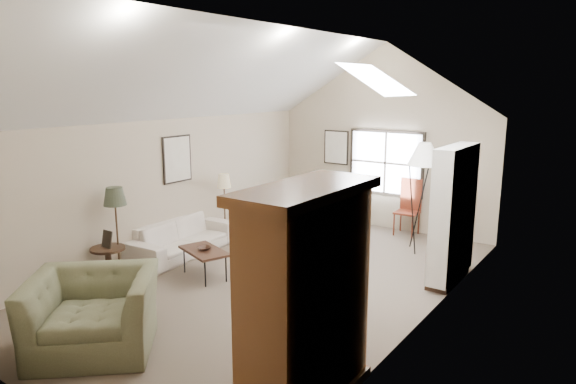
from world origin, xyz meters
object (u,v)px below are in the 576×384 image
Objects in this scene: armchair_near at (93,313)px; coffee_table at (205,263)px; armoire at (306,298)px; side_chair at (407,207)px; sofa at (182,237)px; armchair_far at (334,212)px; side_table at (109,264)px.

coffee_table is (-0.58, 2.47, -0.23)m from armchair_near.
armoire is 2.76m from armchair_near.
sofa is at bearing -131.49° from side_chair.
armchair_near is at bearing -167.13° from armoire.
armchair_far is at bearing 49.48° from armchair_near.
armoire is 2.40× the size of coffee_table.
armchair_near is 6.80m from side_chair.
sofa is 1.60m from side_table.
coffee_table is (1.18, -0.61, -0.09)m from sofa.
coffee_table is at bearing 61.44° from armchair_near.
side_table is (-1.63, -4.42, -0.18)m from armchair_far.
armoire is 1.86× the size of side_chair.
armchair_far is at bearing 69.81° from side_table.
armchair_near is at bearing 112.91° from armchair_far.
side_chair is at bearing 67.39° from coffee_table.
armchair_near is (-2.62, -0.60, -0.64)m from armoire.
side_chair reaches higher than sofa.
sofa reaches higher than side_table.
armoire is at bearing -28.94° from armchair_near.
side_chair is at bearing 103.28° from armoire.
armoire reaches higher than sofa.
armchair_near is at bearing -76.76° from coffee_table.
armoire is at bearing -79.11° from side_chair.
armoire is 5.09m from sofa.
armoire reaches higher than side_table.
armchair_near is (1.76, -3.08, 0.14)m from sofa.
sofa is 3.99× the size of side_table.
armchair_near is 1.55× the size of coffee_table.
armchair_far is (1.63, 2.82, 0.13)m from sofa.
coffee_table is at bearing 104.19° from armchair_far.
side_table is (-4.38, 0.88, -0.82)m from armoire.
armoire reaches higher than side_chair.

